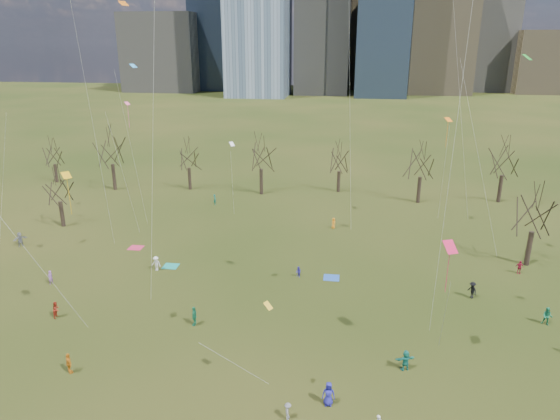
# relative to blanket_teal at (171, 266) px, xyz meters

# --- Properties ---
(ground) EXTENTS (500.00, 500.00, 0.00)m
(ground) POSITION_rel_blanket_teal_xyz_m (11.87, -12.17, -0.01)
(ground) COLOR black
(ground) RESTS_ON ground
(downtown_skyline) EXTENTS (212.50, 78.00, 118.00)m
(downtown_skyline) POSITION_rel_blanket_teal_xyz_m (9.44, 198.48, 38.99)
(downtown_skyline) COLOR slate
(downtown_skyline) RESTS_ON ground
(bare_tree_row) EXTENTS (113.04, 29.80, 9.50)m
(bare_tree_row) POSITION_rel_blanket_teal_xyz_m (11.78, 25.06, 6.10)
(bare_tree_row) COLOR black
(bare_tree_row) RESTS_ON ground
(blanket_teal) EXTENTS (1.60, 1.50, 0.03)m
(blanket_teal) POSITION_rel_blanket_teal_xyz_m (0.00, 0.00, 0.00)
(blanket_teal) COLOR teal
(blanket_teal) RESTS_ON ground
(blanket_navy) EXTENTS (1.60, 1.50, 0.03)m
(blanket_navy) POSITION_rel_blanket_teal_xyz_m (17.19, -0.31, 0.00)
(blanket_navy) COLOR #2654B2
(blanket_navy) RESTS_ON ground
(blanket_crimson) EXTENTS (1.60, 1.50, 0.03)m
(blanket_crimson) POSITION_rel_blanket_teal_xyz_m (-5.79, 4.26, 0.00)
(blanket_crimson) COLOR #CC284E
(blanket_crimson) RESTS_ON ground
(person_0) EXTENTS (0.88, 0.61, 1.73)m
(person_0) POSITION_rel_blanket_teal_xyz_m (17.83, -19.19, 0.85)
(person_0) COLOR #24239A
(person_0) RESTS_ON ground
(person_2) EXTENTS (0.57, 0.73, 1.50)m
(person_2) POSITION_rel_blanket_teal_xyz_m (-6.17, -11.41, 0.73)
(person_2) COLOR #9F2616
(person_2) RESTS_ON ground
(person_3) EXTENTS (0.63, 0.87, 1.21)m
(person_3) POSITION_rel_blanket_teal_xyz_m (15.35, -20.87, 0.59)
(person_3) COLOR slate
(person_3) RESTS_ON ground
(person_4) EXTENTS (0.95, 0.94, 1.61)m
(person_4) POSITION_rel_blanket_teal_xyz_m (-0.90, -18.48, 0.79)
(person_4) COLOR orange
(person_4) RESTS_ON ground
(person_5) EXTENTS (1.56, 0.94, 1.61)m
(person_5) POSITION_rel_blanket_teal_xyz_m (23.20, -14.64, 0.79)
(person_5) COLOR #1C8072
(person_5) RESTS_ON ground
(person_7) EXTENTS (0.45, 0.59, 1.43)m
(person_7) POSITION_rel_blanket_teal_xyz_m (-10.35, -5.61, 0.70)
(person_7) COLOR #8B52A5
(person_7) RESTS_ON ground
(person_8) EXTENTS (0.69, 0.70, 1.14)m
(person_8) POSITION_rel_blanket_teal_xyz_m (13.84, -0.60, 0.55)
(person_8) COLOR #3429B5
(person_8) RESTS_ON ground
(person_9) EXTENTS (1.12, 0.78, 1.59)m
(person_9) POSITION_rel_blanket_teal_xyz_m (-1.11, -1.17, 0.78)
(person_9) COLOR white
(person_9) RESTS_ON ground
(person_10) EXTENTS (0.84, 0.36, 1.43)m
(person_10) POSITION_rel_blanket_teal_xyz_m (36.39, 3.46, 0.70)
(person_10) COLOR maroon
(person_10) RESTS_ON ground
(person_11) EXTENTS (1.32, 1.60, 1.72)m
(person_11) POSITION_rel_blanket_teal_xyz_m (-19.41, 2.87, 0.84)
(person_11) COLOR slate
(person_11) RESTS_ON ground
(person_12) EXTENTS (0.74, 0.83, 1.42)m
(person_12) POSITION_rel_blanket_teal_xyz_m (16.79, 14.06, 0.69)
(person_12) COLOR orange
(person_12) RESTS_ON ground
(person_13) EXTENTS (0.48, 0.63, 1.57)m
(person_13) POSITION_rel_blanket_teal_xyz_m (-0.95, 21.53, 0.77)
(person_13) COLOR #186E59
(person_13) RESTS_ON ground
(person_14) EXTENTS (0.98, 0.91, 1.62)m
(person_14) POSITION_rel_blanket_teal_xyz_m (35.64, -6.67, 0.80)
(person_14) COLOR #19724C
(person_14) RESTS_ON ground
(person_15) EXTENTS (1.04, 1.23, 1.65)m
(person_15) POSITION_rel_blanket_teal_xyz_m (30.39, -2.66, 0.81)
(person_15) COLOR black
(person_15) RESTS_ON ground
(person_16) EXTENTS (0.46, 1.03, 1.72)m
(person_16) POSITION_rel_blanket_teal_xyz_m (6.10, -10.92, 0.85)
(person_16) COLOR #19724C
(person_16) RESTS_ON ground
(kites_airborne) EXTENTS (54.79, 40.49, 34.96)m
(kites_airborne) POSITION_rel_blanket_teal_xyz_m (13.03, 0.59, 13.99)
(kites_airborne) COLOR gold
(kites_airborne) RESTS_ON ground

